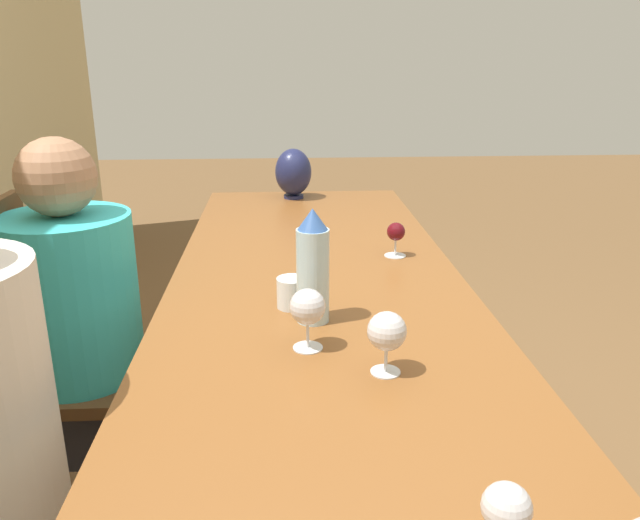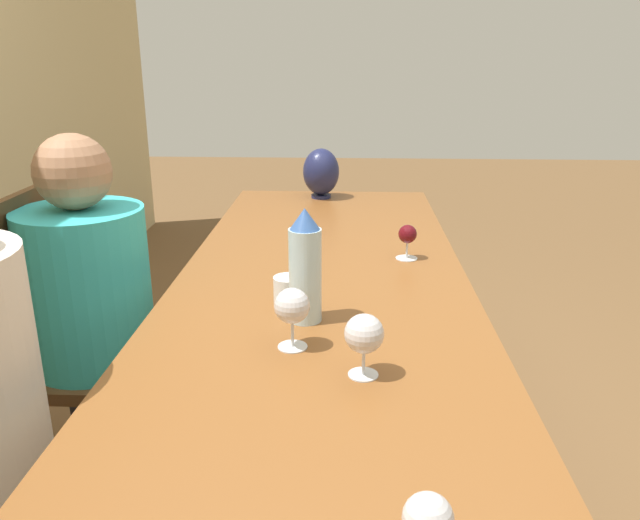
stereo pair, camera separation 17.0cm
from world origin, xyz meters
TOP-DOWN VIEW (x-y plane):
  - ground_plane at (0.00, 0.00)m, footprint 14.00×14.00m
  - dining_table at (0.00, 0.00)m, footprint 2.66×0.87m
  - water_bottle at (-0.18, 0.03)m, footprint 0.08×0.08m
  - water_tumbler at (-0.09, 0.08)m, footprint 0.08×0.08m
  - vase at (1.19, 0.05)m, footprint 0.16×0.16m
  - wine_glass_1 at (-0.46, -0.11)m, footprint 0.08×0.08m
  - wine_glass_4 at (-0.34, 0.05)m, footprint 0.08×0.08m
  - wine_glass_5 at (0.32, -0.27)m, footprint 0.07×0.07m
  - chair_far at (0.17, 0.82)m, footprint 0.44×0.44m
  - person_far at (0.17, 0.72)m, footprint 0.39×0.39m

SIDE VIEW (x-z plane):
  - ground_plane at x=0.00m, z-range 0.00..0.00m
  - chair_far at x=0.17m, z-range 0.02..1.02m
  - person_far at x=0.17m, z-range 0.03..1.22m
  - dining_table at x=0.00m, z-range 0.31..1.08m
  - water_tumbler at x=-0.09m, z-range 0.77..0.85m
  - wine_glass_5 at x=0.32m, z-range 0.79..0.90m
  - wine_glass_1 at x=-0.46m, z-range 0.79..0.93m
  - wine_glass_4 at x=-0.34m, z-range 0.80..0.94m
  - vase at x=1.19m, z-range 0.77..1.00m
  - water_bottle at x=-0.18m, z-range 0.76..1.05m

